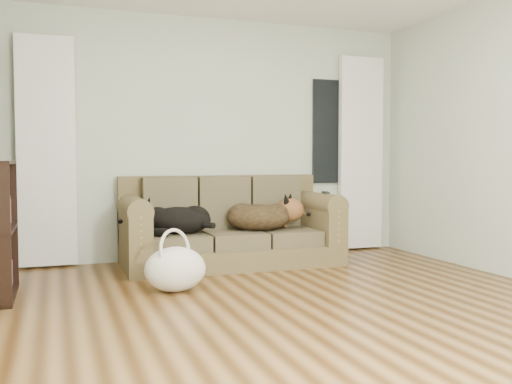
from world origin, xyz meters
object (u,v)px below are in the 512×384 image
object	(u,v)px
dog_black_lab	(175,220)
dog_shepherd	(262,216)
sofa	(231,221)
tote_bag	(175,272)

from	to	relation	value
dog_black_lab	dog_shepherd	size ratio (longest dim) A/B	0.95
sofa	dog_black_lab	size ratio (longest dim) A/B	3.37
sofa	dog_shepherd	distance (m)	0.32
sofa	dog_black_lab	xyz separation A→B (m)	(-0.59, -0.05, 0.03)
dog_shepherd	tote_bag	xyz separation A→B (m)	(-1.09, -0.94, -0.33)
dog_black_lab	dog_shepherd	xyz separation A→B (m)	(0.90, -0.01, 0.01)
tote_bag	sofa	bearing A→B (deg)	51.86
dog_black_lab	dog_shepherd	bearing A→B (deg)	19.49
dog_black_lab	dog_shepherd	distance (m)	0.90
tote_bag	dog_shepherd	bearing A→B (deg)	40.67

